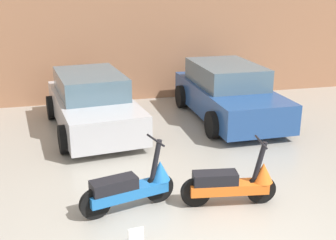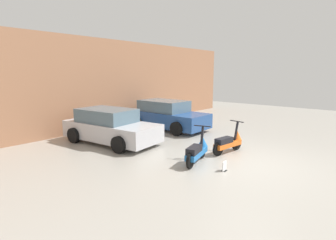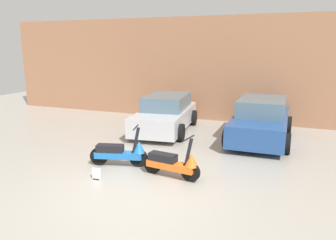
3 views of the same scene
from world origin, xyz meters
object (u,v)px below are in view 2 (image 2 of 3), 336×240
(car_rear_center, at_px, (167,115))
(placard_near_left_scooter, at_px, (224,167))
(scooter_front_left, at_px, (197,150))
(scooter_front_right, at_px, (229,142))
(car_rear_left, at_px, (110,127))

(car_rear_center, height_order, placard_near_left_scooter, car_rear_center)
(placard_near_left_scooter, bearing_deg, scooter_front_left, 83.36)
(placard_near_left_scooter, bearing_deg, car_rear_center, 56.91)
(scooter_front_left, height_order, car_rear_center, car_rear_center)
(car_rear_center, xyz_separation_m, placard_near_left_scooter, (-3.09, -4.74, -0.51))
(scooter_front_right, bearing_deg, car_rear_left, 122.10)
(placard_near_left_scooter, bearing_deg, scooter_front_right, 24.03)
(car_rear_left, distance_m, placard_near_left_scooter, 4.71)
(scooter_front_left, xyz_separation_m, car_rear_center, (2.98, 3.79, 0.26))
(car_rear_left, bearing_deg, scooter_front_right, 17.18)
(car_rear_left, xyz_separation_m, placard_near_left_scooter, (0.18, -4.69, -0.49))
(scooter_front_right, height_order, car_rear_center, car_rear_center)
(scooter_front_left, height_order, placard_near_left_scooter, scooter_front_left)
(scooter_front_left, distance_m, car_rear_center, 4.83)
(car_rear_left, bearing_deg, scooter_front_left, -2.39)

